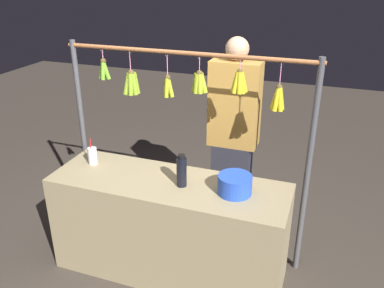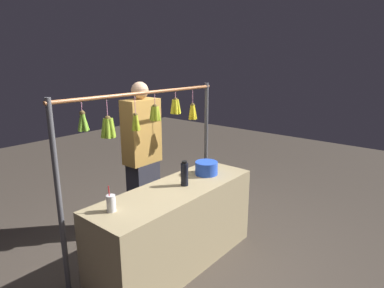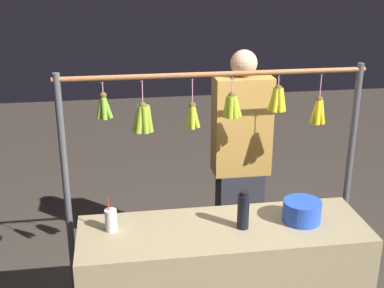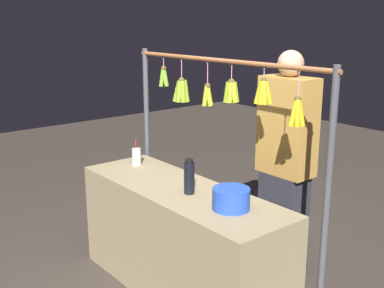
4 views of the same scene
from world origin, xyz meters
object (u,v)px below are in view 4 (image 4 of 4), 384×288
at_px(water_bottle, 189,177).
at_px(vendor_person, 285,169).
at_px(drink_cup, 137,157).
at_px(blue_bucket, 231,199).

relative_size(water_bottle, vendor_person, 0.14).
height_order(water_bottle, drink_cup, water_bottle).
height_order(blue_bucket, vendor_person, vendor_person).
bearing_deg(water_bottle, blue_bucket, -175.97).
distance_m(blue_bucket, drink_cup, 1.17).
xyz_separation_m(blue_bucket, drink_cup, (1.17, -0.06, 0.00)).
distance_m(blue_bucket, vendor_person, 0.79).
bearing_deg(blue_bucket, water_bottle, 4.03).
bearing_deg(water_bottle, vendor_person, -102.48).
distance_m(water_bottle, drink_cup, 0.80).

